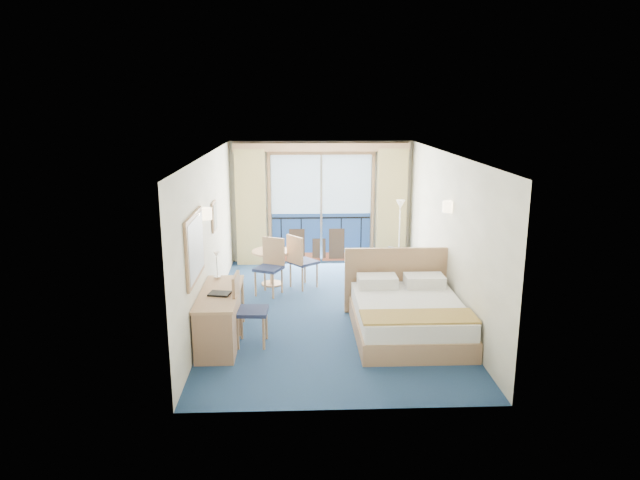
{
  "coord_description": "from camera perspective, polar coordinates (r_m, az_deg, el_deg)",
  "views": [
    {
      "loc": [
        -0.54,
        -9.28,
        3.52
      ],
      "look_at": [
        -0.15,
        0.2,
        1.22
      ],
      "focal_mm": 32.0,
      "sensor_mm": 36.0,
      "label": 1
    }
  ],
  "objects": [
    {
      "name": "table_chair_b",
      "position": [
        10.71,
        -4.95,
        -2.29
      ],
      "size": [
        0.61,
        0.61,
        1.05
      ],
      "rotation": [
        0.0,
        0.0,
        -0.44
      ],
      "color": "#212A4D",
      "rests_on": "ground"
    },
    {
      "name": "desk",
      "position": [
        8.29,
        -10.34,
        -8.44
      ],
      "size": [
        0.58,
        1.68,
        0.79
      ],
      "color": "tan",
      "rests_on": "ground"
    },
    {
      "name": "floor",
      "position": [
        9.94,
        0.93,
        -7.12
      ],
      "size": [
        6.5,
        6.5,
        0.0
      ],
      "primitive_type": "plane",
      "color": "navy",
      "rests_on": "ground"
    },
    {
      "name": "armchair",
      "position": [
        11.59,
        7.26,
        -2.55
      ],
      "size": [
        0.96,
        0.96,
        0.62
      ],
      "primitive_type": "imported",
      "rotation": [
        0.0,
        0.0,
        3.94
      ],
      "color": "#474D56",
      "rests_on": "ground"
    },
    {
      "name": "sconce_left",
      "position": [
        8.95,
        -11.32,
        2.6
      ],
      "size": [
        0.18,
        0.18,
        0.18
      ],
      "primitive_type": "cylinder",
      "color": "#FBDFAF",
      "rests_on": "room_walls"
    },
    {
      "name": "room_walls",
      "position": [
        9.46,
        0.97,
        3.0
      ],
      "size": [
        4.04,
        6.54,
        2.72
      ],
      "color": "beige",
      "rests_on": "ground"
    },
    {
      "name": "mirror",
      "position": [
        8.15,
        -12.39,
        -0.69
      ],
      "size": [
        0.05,
        1.25,
        0.95
      ],
      "color": "tan",
      "rests_on": "room_walls"
    },
    {
      "name": "floor_lamp",
      "position": [
        12.27,
        8.01,
        2.3
      ],
      "size": [
        0.21,
        0.21,
        1.5
      ],
      "color": "silver",
      "rests_on": "ground"
    },
    {
      "name": "phone",
      "position": [
        10.24,
        10.56,
        -3.13
      ],
      "size": [
        0.2,
        0.19,
        0.07
      ],
      "primitive_type": "cube",
      "rotation": [
        0.0,
        0.0,
        -0.42
      ],
      "color": "white",
      "rests_on": "nightstand"
    },
    {
      "name": "table_chair_a",
      "position": [
        10.96,
        -2.02,
        -1.86
      ],
      "size": [
        0.65,
        0.64,
        1.06
      ],
      "rotation": [
        0.0,
        0.0,
        2.25
      ],
      "color": "#212A4D",
      "rests_on": "ground"
    },
    {
      "name": "nightstand",
      "position": [
        10.3,
        10.72,
        -4.92
      ],
      "size": [
        0.44,
        0.42,
        0.57
      ],
      "primitive_type": "cube",
      "color": "#A37756",
      "rests_on": "ground"
    },
    {
      "name": "desk_chair",
      "position": [
        8.5,
        -7.48,
        -6.49
      ],
      "size": [
        0.5,
        0.49,
        1.09
      ],
      "rotation": [
        0.0,
        0.0,
        1.52
      ],
      "color": "#212A4D",
      "rests_on": "ground"
    },
    {
      "name": "balcony_door",
      "position": [
        12.73,
        0.09,
        2.86
      ],
      "size": [
        2.36,
        0.03,
        2.52
      ],
      "color": "navy",
      "rests_on": "room_walls"
    },
    {
      "name": "curtain_left",
      "position": [
        12.59,
        -6.92,
        3.25
      ],
      "size": [
        0.65,
        0.22,
        2.55
      ],
      "primitive_type": "cube",
      "color": "tan",
      "rests_on": "room_walls"
    },
    {
      "name": "round_table",
      "position": [
        11.24,
        -4.86,
        -1.88
      ],
      "size": [
        0.77,
        0.77,
        0.69
      ],
      "color": "tan",
      "rests_on": "ground"
    },
    {
      "name": "folder",
      "position": [
        8.47,
        -10.0,
        -5.31
      ],
      "size": [
        0.34,
        0.28,
        0.03
      ],
      "primitive_type": "cube",
      "rotation": [
        0.0,
        0.0,
        -0.2
      ],
      "color": "black",
      "rests_on": "desk"
    },
    {
      "name": "curtain_right",
      "position": [
        12.72,
        7.16,
        3.35
      ],
      "size": [
        0.65,
        0.22,
        2.55
      ],
      "primitive_type": "cube",
      "color": "tan",
      "rests_on": "room_walls"
    },
    {
      "name": "desk_lamp",
      "position": [
        9.15,
        -10.31,
        -1.91
      ],
      "size": [
        0.11,
        0.11,
        0.42
      ],
      "color": "silver",
      "rests_on": "desk"
    },
    {
      "name": "sconce_right",
      "position": [
        9.6,
        12.67,
        3.27
      ],
      "size": [
        0.18,
        0.18,
        0.18
      ],
      "primitive_type": "cylinder",
      "color": "#FBDFAF",
      "rests_on": "room_walls"
    },
    {
      "name": "pelmet",
      "position": [
        12.43,
        0.15,
        9.29
      ],
      "size": [
        3.8,
        0.25,
        0.18
      ],
      "primitive_type": "cube",
      "color": "tan",
      "rests_on": "room_walls"
    },
    {
      "name": "bed",
      "position": [
        9.0,
        8.75,
        -7.4
      ],
      "size": [
        1.8,
        2.14,
        1.13
      ],
      "color": "tan",
      "rests_on": "ground"
    },
    {
      "name": "wall_print",
      "position": [
        10.02,
        -10.53,
        2.34
      ],
      "size": [
        0.04,
        0.42,
        0.52
      ],
      "color": "tan",
      "rests_on": "room_walls"
    }
  ]
}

